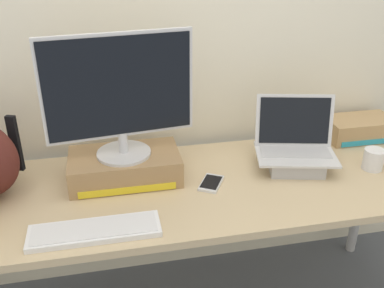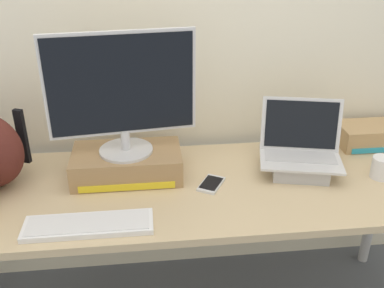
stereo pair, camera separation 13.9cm
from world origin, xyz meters
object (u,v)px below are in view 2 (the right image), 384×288
(desktop_monitor, at_px, (122,92))
(cell_phone, at_px, (211,184))
(open_laptop, at_px, (300,158))
(coffee_mug, at_px, (383,168))
(toner_box_yellow, at_px, (127,164))
(toner_box_cyan, at_px, (372,135))
(external_keyboard, at_px, (89,225))

(desktop_monitor, relative_size, cell_phone, 3.77)
(open_laptop, height_order, coffee_mug, open_laptop)
(toner_box_yellow, distance_m, open_laptop, 0.71)
(desktop_monitor, distance_m, toner_box_cyan, 1.18)
(external_keyboard, relative_size, cell_phone, 2.92)
(desktop_monitor, bearing_deg, cell_phone, -25.89)
(external_keyboard, height_order, cell_phone, external_keyboard)
(coffee_mug, bearing_deg, cell_phone, 178.79)
(open_laptop, bearing_deg, coffee_mug, -2.49)
(open_laptop, distance_m, toner_box_cyan, 0.46)
(cell_phone, xyz_separation_m, toner_box_cyan, (0.80, 0.28, 0.04))
(toner_box_cyan, bearing_deg, toner_box_yellow, -171.97)
(toner_box_yellow, xyz_separation_m, toner_box_cyan, (1.13, 0.16, -0.01))
(open_laptop, height_order, external_keyboard, open_laptop)
(toner_box_yellow, bearing_deg, coffee_mug, -7.21)
(desktop_monitor, bearing_deg, external_keyboard, -117.15)
(desktop_monitor, height_order, open_laptop, desktop_monitor)
(external_keyboard, relative_size, coffee_mug, 3.46)
(open_laptop, xyz_separation_m, toner_box_cyan, (0.42, 0.20, -0.01))
(open_laptop, relative_size, external_keyboard, 0.85)
(desktop_monitor, distance_m, coffee_mug, 1.09)
(coffee_mug, distance_m, cell_phone, 0.70)
(open_laptop, height_order, toner_box_cyan, open_laptop)
(toner_box_yellow, xyz_separation_m, coffee_mug, (1.03, -0.13, -0.01))
(toner_box_yellow, relative_size, external_keyboard, 1.00)
(desktop_monitor, bearing_deg, toner_box_cyan, 1.32)
(toner_box_yellow, bearing_deg, toner_box_cyan, 8.03)
(open_laptop, bearing_deg, toner_box_yellow, -170.30)
(desktop_monitor, height_order, toner_box_cyan, desktop_monitor)
(desktop_monitor, distance_m, external_keyboard, 0.50)
(toner_box_cyan, bearing_deg, cell_phone, -161.04)
(toner_box_yellow, relative_size, open_laptop, 1.18)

